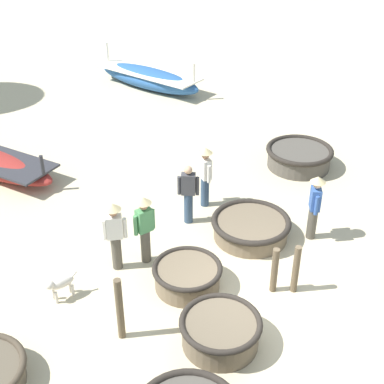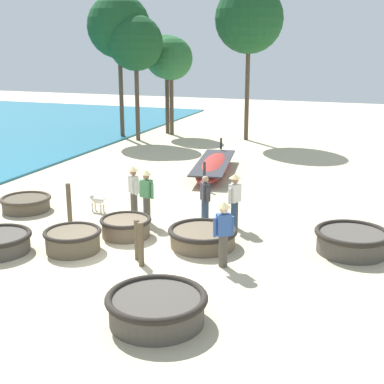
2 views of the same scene
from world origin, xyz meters
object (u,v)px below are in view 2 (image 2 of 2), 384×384
Objects in this scene: coracle_far_left at (126,226)px; fisherman_standing_right at (134,188)px; fisherman_by_coracle at (224,230)px; tree_right_mid at (171,59)px; long_boat_green_hull at (214,166)px; dog at (97,201)px; coracle_upturned at (73,239)px; mooring_post_inland at (137,240)px; tree_tall_back at (119,27)px; coracle_front_right at (26,203)px; fisherman_crouching at (147,193)px; fisherman_with_hat at (235,197)px; tree_left_mid at (136,43)px; tree_rightmost at (167,58)px; coracle_nearest at (157,307)px; coracle_weathered at (203,236)px; tree_leftmost at (249,19)px; mooring_post_shoreline at (141,244)px; mooring_post_mid_beach at (69,206)px; coracle_beside_post at (352,240)px; fisherman_hauling at (205,200)px.

coracle_far_left is 0.88× the size of fisherman_standing_right.
tree_right_mid reaches higher than fisherman_by_coracle.
fisherman_by_coracle is 4.62m from fisherman_standing_right.
long_boat_green_hull reaches higher than dog.
coracle_upturned is 1.43× the size of mooring_post_inland.
tree_tall_back is at bearing 118.27° from fisherman_standing_right.
coracle_far_left reaches higher than coracle_front_right.
fisherman_crouching is (0.01, -6.82, 0.64)m from long_boat_green_hull.
fisherman_with_hat is 0.24× the size of tree_left_mid.
tree_rightmost is at bearing 108.47° from coracle_far_left.
coracle_far_left is at bearing 123.44° from coracle_nearest.
coracle_nearest is at bearing -57.90° from mooring_post_inland.
coracle_front_right is at bearing 170.47° from coracle_weathered.
fisherman_by_coracle is at bearing -37.45° from fisherman_crouching.
fisherman_standing_right reaches higher than long_boat_green_hull.
coracle_nearest is at bearing -80.62° from tree_leftmost.
tree_leftmost is at bearing 92.25° from coracle_far_left.
fisherman_standing_right is 1.47× the size of mooring_post_shoreline.
fisherman_with_hat is 16.17m from tree_left_mid.
fisherman_crouching is at bearing 32.50° from mooring_post_mid_beach.
fisherman_standing_right reaches higher than coracle_beside_post.
tree_left_mid is at bearing 114.01° from coracle_far_left.
fisherman_standing_right is (-6.66, 0.69, 0.62)m from coracle_beside_post.
coracle_front_right is 0.28× the size of tree_rightmost.
coracle_weathered is 1.13× the size of fisherman_by_coracle.
coracle_far_left is 1.30× the size of mooring_post_shoreline.
tree_leftmost reaches higher than mooring_post_shoreline.
coracle_weathered is 4.60m from dog.
fisherman_by_coracle is at bearing -50.86° from coracle_weathered.
coracle_beside_post is 1.18× the size of fisherman_standing_right.
tree_leftmost is (-0.65, 16.52, 6.27)m from coracle_far_left.
tree_rightmost is at bearing 115.13° from coracle_weathered.
tree_tall_back is (-10.82, 15.91, 5.24)m from fisherman_by_coracle.
tree_leftmost is (-3.88, 17.65, 5.61)m from fisherman_by_coracle.
tree_leftmost is at bearing 77.04° from coracle_front_right.
fisherman_by_coracle is at bearing -80.12° from fisherman_with_hat.
coracle_nearest is at bearing -60.52° from fisherman_standing_right.
fisherman_crouching is at bearing 116.17° from coracle_nearest.
tree_left_mid is (-5.88, 12.74, 4.35)m from fisherman_standing_right.
coracle_upturned is at bearing 171.93° from mooring_post_shoreline.
fisherman_with_hat is at bearing -51.68° from tree_tall_back.
tree_left_mid reaches higher than mooring_post_inland.
tree_rightmost is (-5.72, 17.11, 4.21)m from coracle_far_left.
mooring_post_shoreline is (-1.46, 2.41, 0.24)m from coracle_nearest.
fisherman_crouching is at bearing -170.77° from fisherman_with_hat.
tree_rightmost reaches higher than mooring_post_inland.
mooring_post_inland is at bearing -25.76° from coracle_front_right.
fisherman_hauling is 2.33× the size of dog.
mooring_post_mid_beach is (-1.86, 0.04, 0.40)m from coracle_far_left.
mooring_post_mid_beach is 0.17× the size of tree_tall_back.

